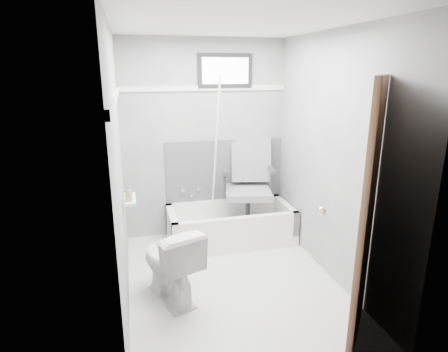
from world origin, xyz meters
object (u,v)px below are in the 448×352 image
object	(u,v)px
office_chair	(248,186)
door	(428,231)
soap_bottle_b	(128,191)
toilet	(170,263)
soap_bottle_a	(128,195)
bathtub	(231,224)

from	to	relation	value
office_chair	door	bearing A→B (deg)	-64.60
office_chair	soap_bottle_b	size ratio (longest dim) A/B	12.26
toilet	door	size ratio (longest dim) A/B	0.36
soap_bottle_a	soap_bottle_b	size ratio (longest dim) A/B	1.19
bathtub	soap_bottle_b	bearing A→B (deg)	-148.45
office_chair	toilet	world-z (taller)	office_chair
toilet	soap_bottle_a	bearing A→B (deg)	-48.16
bathtub	toilet	bearing A→B (deg)	-129.43
bathtub	soap_bottle_a	distance (m)	1.64
toilet	soap_bottle_a	distance (m)	0.71
bathtub	soap_bottle_b	distance (m)	1.56
office_chair	door	xyz separation A→B (m)	(0.52, -2.24, 0.33)
bathtub	soap_bottle_a	world-z (taller)	soap_bottle_a
door	soap_bottle_a	bearing A→B (deg)	144.85
door	soap_bottle_a	xyz separation A→B (m)	(-1.92, 1.35, -0.03)
toilet	soap_bottle_b	world-z (taller)	soap_bottle_b
bathtub	soap_bottle_a	bearing A→B (deg)	-143.74
door	bathtub	bearing A→B (deg)	108.75
door	soap_bottle_b	distance (m)	2.43
office_chair	soap_bottle_b	bearing A→B (deg)	-139.57
bathtub	office_chair	bearing A→B (deg)	7.57
office_chair	toilet	bearing A→B (deg)	-123.09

